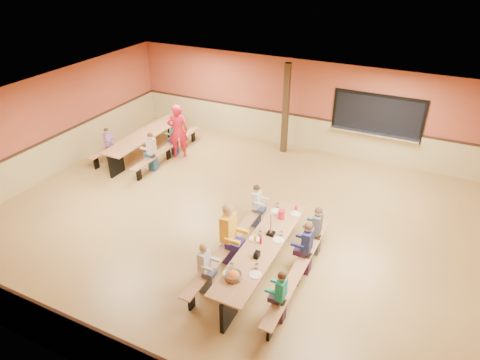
% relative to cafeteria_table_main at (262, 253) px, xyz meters
% --- Properties ---
extents(ground, '(12.00, 12.00, 0.00)m').
position_rel_cafeteria_table_main_xyz_m(ground, '(-1.55, 1.50, -0.53)').
color(ground, olive).
rests_on(ground, ground).
extents(room_envelope, '(12.04, 10.04, 3.02)m').
position_rel_cafeteria_table_main_xyz_m(room_envelope, '(-1.55, 1.50, 0.16)').
color(room_envelope, '#9C462D').
rests_on(room_envelope, ground).
extents(kitchen_pass_through, '(2.78, 0.28, 1.38)m').
position_rel_cafeteria_table_main_xyz_m(kitchen_pass_through, '(1.05, 6.46, 0.96)').
color(kitchen_pass_through, black).
rests_on(kitchen_pass_through, ground).
extents(structural_post, '(0.18, 0.18, 3.00)m').
position_rel_cafeteria_table_main_xyz_m(structural_post, '(-1.75, 5.90, 0.97)').
color(structural_post, '#2F200F').
rests_on(structural_post, ground).
extents(cafeteria_table_main, '(1.91, 3.70, 0.74)m').
position_rel_cafeteria_table_main_xyz_m(cafeteria_table_main, '(0.00, 0.00, 0.00)').
color(cafeteria_table_main, '#9F6A3F').
rests_on(cafeteria_table_main, ground).
extents(cafeteria_table_second, '(1.91, 3.70, 0.74)m').
position_rel_cafeteria_table_main_xyz_m(cafeteria_table_second, '(-5.76, 3.69, 0.00)').
color(cafeteria_table_second, '#9F6A3F').
rests_on(cafeteria_table_second, ground).
extents(seated_child_white_left, '(0.35, 0.29, 1.18)m').
position_rel_cafeteria_table_main_xyz_m(seated_child_white_left, '(-0.83, -1.01, 0.06)').
color(seated_child_white_left, silver).
rests_on(seated_child_white_left, ground).
extents(seated_adult_yellow, '(0.50, 0.41, 1.48)m').
position_rel_cafeteria_table_main_xyz_m(seated_adult_yellow, '(-0.83, 0.03, 0.21)').
color(seated_adult_yellow, yellow).
rests_on(seated_adult_yellow, ground).
extents(seated_child_grey_left, '(0.34, 0.28, 1.16)m').
position_rel_cafeteria_table_main_xyz_m(seated_child_grey_left, '(-0.83, 1.53, 0.05)').
color(seated_child_grey_left, silver).
rests_on(seated_child_grey_left, ground).
extents(seated_child_teal_right, '(0.34, 0.28, 1.14)m').
position_rel_cafeteria_table_main_xyz_m(seated_child_teal_right, '(0.83, -1.06, 0.05)').
color(seated_child_teal_right, '#19997E').
rests_on(seated_child_teal_right, ground).
extents(seated_child_navy_right, '(0.39, 0.32, 1.25)m').
position_rel_cafeteria_table_main_xyz_m(seated_child_navy_right, '(0.83, 0.44, 0.10)').
color(seated_child_navy_right, navy).
rests_on(seated_child_navy_right, ground).
extents(seated_child_char_right, '(0.37, 0.30, 1.21)m').
position_rel_cafeteria_table_main_xyz_m(seated_child_char_right, '(0.83, 1.15, 0.08)').
color(seated_child_char_right, '#44484C').
rests_on(seated_child_char_right, ground).
extents(seated_child_purple_sec, '(0.32, 0.26, 1.11)m').
position_rel_cafeteria_table_main_xyz_m(seated_child_purple_sec, '(-6.58, 2.78, 0.03)').
color(seated_child_purple_sec, '#8C5E94').
rests_on(seated_child_purple_sec, ground).
extents(seated_child_green_sec, '(0.33, 0.27, 1.12)m').
position_rel_cafeteria_table_main_xyz_m(seated_child_green_sec, '(-4.93, 4.08, 0.04)').
color(seated_child_green_sec, '#356D57').
rests_on(seated_child_green_sec, ground).
extents(seated_child_tan_sec, '(0.38, 0.31, 1.22)m').
position_rel_cafeteria_table_main_xyz_m(seated_child_tan_sec, '(-4.93, 2.86, 0.09)').
color(seated_child_tan_sec, '#BAA694').
rests_on(seated_child_tan_sec, ground).
extents(standing_woman, '(0.78, 0.72, 1.80)m').
position_rel_cafeteria_table_main_xyz_m(standing_woman, '(-4.72, 4.02, 0.37)').
color(standing_woman, red).
rests_on(standing_woman, ground).
extents(punch_pitcher, '(0.16, 0.16, 0.22)m').
position_rel_cafeteria_table_main_xyz_m(punch_pitcher, '(-0.00, 1.09, 0.32)').
color(punch_pitcher, red).
rests_on(punch_pitcher, cafeteria_table_main).
extents(chip_bowl, '(0.32, 0.32, 0.15)m').
position_rel_cafeteria_table_main_xyz_m(chip_bowl, '(-0.10, -1.17, 0.29)').
color(chip_bowl, orange).
rests_on(chip_bowl, cafeteria_table_main).
extents(napkin_dispenser, '(0.10, 0.14, 0.13)m').
position_rel_cafeteria_table_main_xyz_m(napkin_dispenser, '(0.05, -0.41, 0.28)').
color(napkin_dispenser, black).
rests_on(napkin_dispenser, cafeteria_table_main).
extents(condiment_mustard, '(0.06, 0.06, 0.17)m').
position_rel_cafeteria_table_main_xyz_m(condiment_mustard, '(-0.19, 0.04, 0.30)').
color(condiment_mustard, yellow).
rests_on(condiment_mustard, cafeteria_table_main).
extents(condiment_ketchup, '(0.06, 0.06, 0.17)m').
position_rel_cafeteria_table_main_xyz_m(condiment_ketchup, '(-0.06, 0.03, 0.30)').
color(condiment_ketchup, '#B2140F').
rests_on(condiment_ketchup, cafeteria_table_main).
extents(table_paddle, '(0.16, 0.16, 0.56)m').
position_rel_cafeteria_table_main_xyz_m(table_paddle, '(0.02, 0.41, 0.35)').
color(table_paddle, black).
rests_on(table_paddle, cafeteria_table_main).
extents(place_settings, '(0.65, 3.30, 0.11)m').
position_rel_cafeteria_table_main_xyz_m(place_settings, '(0.00, 0.00, 0.27)').
color(place_settings, beige).
rests_on(place_settings, cafeteria_table_main).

